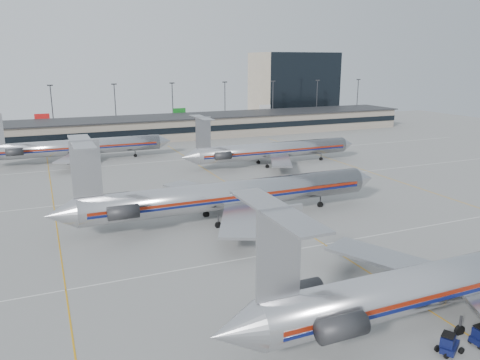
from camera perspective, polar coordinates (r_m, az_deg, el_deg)
ground at (r=51.67m, az=16.43°, el=-11.39°), size 260.00×260.00×0.00m
apron_markings at (r=58.95m, az=10.24°, el=-7.72°), size 160.00×0.15×0.02m
terminal at (r=138.04m, az=-10.21°, el=6.29°), size 162.00×17.00×6.25m
light_mast_row at (r=151.05m, az=-11.55°, el=8.97°), size 163.60×0.40×15.28m
distant_building at (r=188.02m, az=6.48°, el=11.36°), size 30.00×20.00×25.00m
jet_foreground at (r=45.68m, az=25.08°, el=-10.74°), size 47.44×27.94×12.42m
jet_second_row at (r=65.43m, az=-1.74°, el=-1.83°), size 48.91×28.80×12.80m
jet_third_row at (r=100.88m, az=3.76°, el=3.65°), size 41.22×25.35×11.27m
jet_back_row at (r=110.47m, az=-19.41°, el=3.83°), size 42.01×25.84×11.49m
tug_left at (r=41.34m, az=24.10°, el=-17.81°), size 2.29×1.94×1.67m
belt_loader at (r=47.67m, az=21.74°, el=-13.39°), size 3.91×1.35×2.05m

